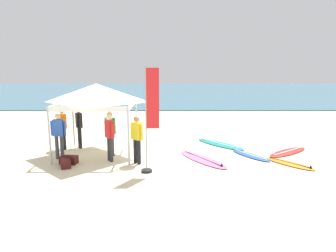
{
  "coord_description": "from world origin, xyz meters",
  "views": [
    {
      "loc": [
        0.02,
        -11.1,
        3.4
      ],
      "look_at": [
        0.03,
        1.19,
        1.0
      ],
      "focal_mm": 32.94,
      "sensor_mm": 36.0,
      "label": 1
    }
  ],
  "objects_px": {
    "banner_flag": "(149,125)",
    "person_blue": "(58,133)",
    "gear_bag_by_pole": "(68,160)",
    "person_red": "(109,135)",
    "surfboard_teal": "(219,144)",
    "person_green": "(110,130)",
    "person_orange": "(62,126)",
    "surfboard_red": "(287,152)",
    "surfboard_pink": "(202,159)",
    "person_yellow": "(136,136)",
    "canopy_tent": "(96,93)",
    "gear_bag_near_tent": "(65,163)",
    "surfboard_blue": "(250,155)",
    "surfboard_orange": "(289,163)",
    "person_black": "(79,125)"
  },
  "relations": [
    {
      "from": "person_yellow",
      "to": "person_blue",
      "type": "xyz_separation_m",
      "value": [
        -2.94,
        0.58,
        0.0
      ]
    },
    {
      "from": "banner_flag",
      "to": "person_blue",
      "type": "bearing_deg",
      "value": 157.01
    },
    {
      "from": "canopy_tent",
      "to": "person_black",
      "type": "relative_size",
      "value": 1.67
    },
    {
      "from": "surfboard_red",
      "to": "person_black",
      "type": "bearing_deg",
      "value": 174.88
    },
    {
      "from": "gear_bag_by_pole",
      "to": "surfboard_red",
      "type": "bearing_deg",
      "value": 9.49
    },
    {
      "from": "surfboard_teal",
      "to": "surfboard_pink",
      "type": "xyz_separation_m",
      "value": [
        -1.01,
        -2.24,
        -0.0
      ]
    },
    {
      "from": "person_red",
      "to": "person_orange",
      "type": "xyz_separation_m",
      "value": [
        -2.23,
        1.62,
        0.0
      ]
    },
    {
      "from": "person_yellow",
      "to": "gear_bag_near_tent",
      "type": "height_order",
      "value": "person_yellow"
    },
    {
      "from": "person_red",
      "to": "person_orange",
      "type": "distance_m",
      "value": 2.76
    },
    {
      "from": "person_orange",
      "to": "surfboard_red",
      "type": "bearing_deg",
      "value": -3.37
    },
    {
      "from": "surfboard_teal",
      "to": "person_yellow",
      "type": "height_order",
      "value": "person_yellow"
    },
    {
      "from": "person_green",
      "to": "person_orange",
      "type": "distance_m",
      "value": 2.32
    },
    {
      "from": "surfboard_blue",
      "to": "person_yellow",
      "type": "relative_size",
      "value": 1.06
    },
    {
      "from": "surfboard_teal",
      "to": "person_blue",
      "type": "height_order",
      "value": "person_blue"
    },
    {
      "from": "surfboard_pink",
      "to": "person_green",
      "type": "bearing_deg",
      "value": 170.16
    },
    {
      "from": "person_red",
      "to": "banner_flag",
      "type": "distance_m",
      "value": 2.0
    },
    {
      "from": "gear_bag_by_pole",
      "to": "person_blue",
      "type": "bearing_deg",
      "value": 131.01
    },
    {
      "from": "person_green",
      "to": "gear_bag_near_tent",
      "type": "relative_size",
      "value": 2.85
    },
    {
      "from": "surfboard_red",
      "to": "gear_bag_by_pole",
      "type": "bearing_deg",
      "value": -170.51
    },
    {
      "from": "surfboard_orange",
      "to": "person_yellow",
      "type": "xyz_separation_m",
      "value": [
        -5.36,
        0.11,
        0.95
      ]
    },
    {
      "from": "banner_flag",
      "to": "person_red",
      "type": "bearing_deg",
      "value": 142.17
    },
    {
      "from": "surfboard_red",
      "to": "gear_bag_near_tent",
      "type": "height_order",
      "value": "gear_bag_near_tent"
    },
    {
      "from": "canopy_tent",
      "to": "person_orange",
      "type": "relative_size",
      "value": 1.67
    },
    {
      "from": "person_yellow",
      "to": "surfboard_pink",
      "type": "bearing_deg",
      "value": 9.5
    },
    {
      "from": "canopy_tent",
      "to": "gear_bag_near_tent",
      "type": "distance_m",
      "value": 2.87
    },
    {
      "from": "surfboard_teal",
      "to": "person_blue",
      "type": "bearing_deg",
      "value": -161.95
    },
    {
      "from": "person_yellow",
      "to": "gear_bag_by_pole",
      "type": "distance_m",
      "value": 2.57
    },
    {
      "from": "person_green",
      "to": "gear_bag_by_pole",
      "type": "bearing_deg",
      "value": -142.63
    },
    {
      "from": "person_green",
      "to": "surfboard_red",
      "type": "bearing_deg",
      "value": 3.15
    },
    {
      "from": "surfboard_teal",
      "to": "gear_bag_by_pole",
      "type": "relative_size",
      "value": 4.01
    },
    {
      "from": "person_green",
      "to": "person_orange",
      "type": "height_order",
      "value": "same"
    },
    {
      "from": "person_blue",
      "to": "person_yellow",
      "type": "bearing_deg",
      "value": -11.21
    },
    {
      "from": "person_yellow",
      "to": "gear_bag_near_tent",
      "type": "xyz_separation_m",
      "value": [
        -2.42,
        -0.37,
        -0.85
      ]
    },
    {
      "from": "person_black",
      "to": "person_yellow",
      "type": "distance_m",
      "value": 3.39
    },
    {
      "from": "person_orange",
      "to": "gear_bag_near_tent",
      "type": "bearing_deg",
      "value": -70.35
    },
    {
      "from": "surfboard_blue",
      "to": "banner_flag",
      "type": "bearing_deg",
      "value": -154.65
    },
    {
      "from": "canopy_tent",
      "to": "person_black",
      "type": "bearing_deg",
      "value": 137.6
    },
    {
      "from": "surfboard_red",
      "to": "surfboard_teal",
      "type": "height_order",
      "value": "same"
    },
    {
      "from": "person_black",
      "to": "person_blue",
      "type": "height_order",
      "value": "same"
    },
    {
      "from": "person_red",
      "to": "person_yellow",
      "type": "relative_size",
      "value": 1.0
    },
    {
      "from": "gear_bag_near_tent",
      "to": "surfboard_blue",
      "type": "bearing_deg",
      "value": 10.71
    },
    {
      "from": "surfboard_red",
      "to": "gear_bag_near_tent",
      "type": "xyz_separation_m",
      "value": [
        -8.29,
        -1.75,
        0.1
      ]
    },
    {
      "from": "canopy_tent",
      "to": "person_yellow",
      "type": "xyz_separation_m",
      "value": [
        1.64,
        -1.24,
        -1.4
      ]
    },
    {
      "from": "canopy_tent",
      "to": "person_red",
      "type": "height_order",
      "value": "canopy_tent"
    },
    {
      "from": "canopy_tent",
      "to": "surfboard_orange",
      "type": "height_order",
      "value": "canopy_tent"
    },
    {
      "from": "person_yellow",
      "to": "gear_bag_by_pole",
      "type": "bearing_deg",
      "value": -179.83
    },
    {
      "from": "person_green",
      "to": "banner_flag",
      "type": "height_order",
      "value": "banner_flag"
    },
    {
      "from": "surfboard_orange",
      "to": "surfboard_blue",
      "type": "bearing_deg",
      "value": 137.79
    },
    {
      "from": "surfboard_teal",
      "to": "person_red",
      "type": "distance_m",
      "value": 5.05
    },
    {
      "from": "surfboard_orange",
      "to": "person_yellow",
      "type": "bearing_deg",
      "value": 178.78
    }
  ]
}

